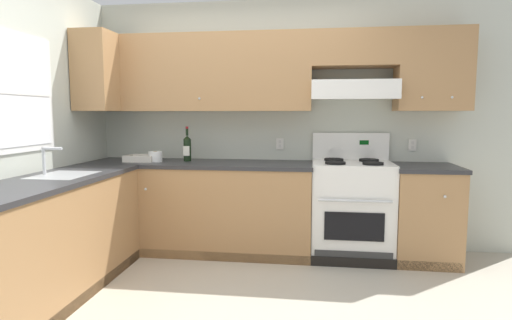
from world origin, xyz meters
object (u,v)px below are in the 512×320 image
wine_bottle (187,148)px  bowl (142,159)px  stove (351,209)px  paper_towel_roll (155,157)px

wine_bottle → bowl: (-0.46, -0.08, -0.12)m
stove → bowl: bearing=-179.6°
stove → bowl: (-2.11, -0.02, 0.45)m
stove → bowl: size_ratio=3.97×
wine_bottle → stove: bearing=-2.2°
wine_bottle → paper_towel_roll: 0.33m
stove → wine_bottle: size_ratio=3.39×
wine_bottle → paper_towel_roll: bearing=-161.8°
stove → bowl: stove is taller
stove → wine_bottle: bearing=177.8°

